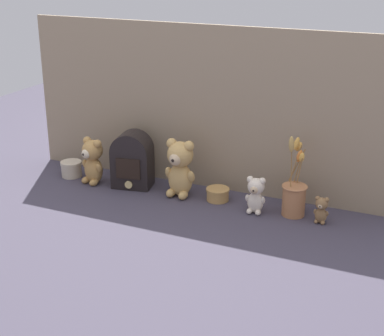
{
  "coord_description": "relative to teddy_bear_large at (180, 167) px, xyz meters",
  "views": [
    {
      "loc": [
        0.96,
        -2.1,
        1.02
      ],
      "look_at": [
        0.0,
        0.02,
        0.14
      ],
      "focal_mm": 55.0,
      "sensor_mm": 36.0,
      "label": 1
    }
  ],
  "objects": [
    {
      "name": "flower_vase",
      "position": [
        0.5,
        0.01,
        -0.04
      ],
      "size": [
        0.1,
        0.14,
        0.34
      ],
      "color": "#AD7047",
      "rests_on": "ground"
    },
    {
      "name": "teddy_bear_medium",
      "position": [
        -0.42,
        -0.03,
        -0.02
      ],
      "size": [
        0.12,
        0.11,
        0.21
      ],
      "color": "tan",
      "rests_on": "ground"
    },
    {
      "name": "decorative_tin_short",
      "position": [
        -0.56,
        -0.0,
        -0.1
      ],
      "size": [
        0.1,
        0.1,
        0.07
      ],
      "color": "beige",
      "rests_on": "ground"
    },
    {
      "name": "ground_plane",
      "position": [
        0.05,
        -0.02,
        -0.13
      ],
      "size": [
        4.0,
        4.0,
        0.0
      ],
      "primitive_type": "plane",
      "color": "#3D3847"
    },
    {
      "name": "vintage_radio",
      "position": [
        -0.24,
        0.01,
        -0.01
      ],
      "size": [
        0.19,
        0.15,
        0.25
      ],
      "color": "black",
      "rests_on": "ground"
    },
    {
      "name": "decorative_tin_tall",
      "position": [
        0.17,
        0.02,
        -0.11
      ],
      "size": [
        0.1,
        0.1,
        0.05
      ],
      "color": "tan",
      "rests_on": "ground"
    },
    {
      "name": "teddy_bear_large",
      "position": [
        0.0,
        0.0,
        0.0
      ],
      "size": [
        0.14,
        0.13,
        0.25
      ],
      "color": "tan",
      "rests_on": "ground"
    },
    {
      "name": "teddy_bear_small",
      "position": [
        0.35,
        -0.03,
        -0.05
      ],
      "size": [
        0.08,
        0.08,
        0.16
      ],
      "color": "beige",
      "rests_on": "ground"
    },
    {
      "name": "backdrop_wall",
      "position": [
        0.05,
        0.15,
        0.23
      ],
      "size": [
        1.71,
        0.02,
        0.72
      ],
      "color": "gray",
      "rests_on": "ground"
    },
    {
      "name": "teddy_bear_tiny",
      "position": [
        0.62,
        -0.01,
        -0.07
      ],
      "size": [
        0.06,
        0.06,
        0.11
      ],
      "color": "olive",
      "rests_on": "ground"
    }
  ]
}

